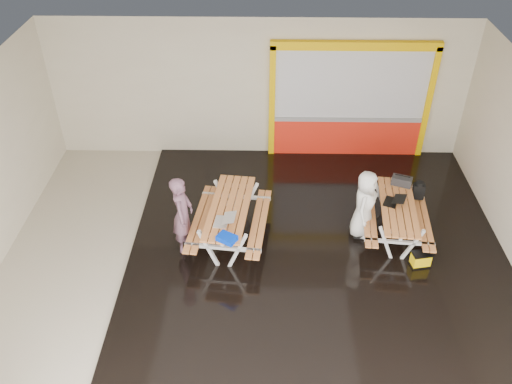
{
  "coord_description": "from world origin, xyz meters",
  "views": [
    {
      "loc": [
        0.16,
        -7.71,
        7.37
      ],
      "look_at": [
        0.0,
        0.9,
        1.0
      ],
      "focal_mm": 37.42,
      "sensor_mm": 36.0,
      "label": 1
    }
  ],
  "objects_px": {
    "person_left": "(183,214)",
    "laptop_right": "(394,201)",
    "blue_pouch": "(227,238)",
    "laptop_left": "(224,220)",
    "backpack": "(419,190)",
    "picnic_table_right": "(397,213)",
    "dark_case": "(365,232)",
    "fluke_bag": "(421,259)",
    "person_right": "(364,204)",
    "toolbox": "(402,181)",
    "picnic_table_left": "(230,215)"
  },
  "relations": [
    {
      "from": "person_left",
      "to": "laptop_right",
      "type": "distance_m",
      "value": 4.23
    },
    {
      "from": "person_right",
      "to": "laptop_right",
      "type": "distance_m",
      "value": 0.61
    },
    {
      "from": "person_right",
      "to": "dark_case",
      "type": "height_order",
      "value": "person_right"
    },
    {
      "from": "picnic_table_left",
      "to": "person_right",
      "type": "bearing_deg",
      "value": 3.78
    },
    {
      "from": "fluke_bag",
      "to": "laptop_left",
      "type": "bearing_deg",
      "value": 176.23
    },
    {
      "from": "laptop_left",
      "to": "fluke_bag",
      "type": "height_order",
      "value": "laptop_left"
    },
    {
      "from": "picnic_table_left",
      "to": "laptop_right",
      "type": "height_order",
      "value": "laptop_right"
    },
    {
      "from": "backpack",
      "to": "laptop_left",
      "type": "bearing_deg",
      "value": -162.03
    },
    {
      "from": "picnic_table_left",
      "to": "blue_pouch",
      "type": "height_order",
      "value": "blue_pouch"
    },
    {
      "from": "toolbox",
      "to": "blue_pouch",
      "type": "bearing_deg",
      "value": -151.75
    },
    {
      "from": "person_left",
      "to": "blue_pouch",
      "type": "bearing_deg",
      "value": -124.15
    },
    {
      "from": "blue_pouch",
      "to": "dark_case",
      "type": "xyz_separation_m",
      "value": [
        2.77,
        1.14,
        -0.78
      ]
    },
    {
      "from": "picnic_table_right",
      "to": "toolbox",
      "type": "bearing_deg",
      "value": 74.64
    },
    {
      "from": "person_right",
      "to": "fluke_bag",
      "type": "relative_size",
      "value": 3.72
    },
    {
      "from": "person_right",
      "to": "toolbox",
      "type": "height_order",
      "value": "person_right"
    },
    {
      "from": "person_left",
      "to": "picnic_table_left",
      "type": "bearing_deg",
      "value": -67.38
    },
    {
      "from": "person_left",
      "to": "blue_pouch",
      "type": "xyz_separation_m",
      "value": [
        0.9,
        -0.69,
        0.01
      ]
    },
    {
      "from": "toolbox",
      "to": "fluke_bag",
      "type": "bearing_deg",
      "value": -85.17
    },
    {
      "from": "toolbox",
      "to": "person_right",
      "type": "bearing_deg",
      "value": -140.07
    },
    {
      "from": "person_right",
      "to": "blue_pouch",
      "type": "bearing_deg",
      "value": 133.47
    },
    {
      "from": "blue_pouch",
      "to": "laptop_right",
      "type": "bearing_deg",
      "value": 21.19
    },
    {
      "from": "picnic_table_right",
      "to": "toolbox",
      "type": "height_order",
      "value": "toolbox"
    },
    {
      "from": "laptop_right",
      "to": "backpack",
      "type": "distance_m",
      "value": 0.84
    },
    {
      "from": "person_right",
      "to": "toolbox",
      "type": "distance_m",
      "value": 1.15
    },
    {
      "from": "laptop_left",
      "to": "dark_case",
      "type": "bearing_deg",
      "value": 12.5
    },
    {
      "from": "person_right",
      "to": "laptop_right",
      "type": "height_order",
      "value": "person_right"
    },
    {
      "from": "picnic_table_left",
      "to": "person_right",
      "type": "distance_m",
      "value": 2.71
    },
    {
      "from": "dark_case",
      "to": "backpack",
      "type": "bearing_deg",
      "value": 30.02
    },
    {
      "from": "laptop_left",
      "to": "dark_case",
      "type": "distance_m",
      "value": 3.03
    },
    {
      "from": "laptop_right",
      "to": "blue_pouch",
      "type": "relative_size",
      "value": 1.48
    },
    {
      "from": "person_left",
      "to": "dark_case",
      "type": "distance_m",
      "value": 3.78
    },
    {
      "from": "person_left",
      "to": "backpack",
      "type": "bearing_deg",
      "value": -73.73
    },
    {
      "from": "dark_case",
      "to": "fluke_bag",
      "type": "relative_size",
      "value": 1.09
    },
    {
      "from": "dark_case",
      "to": "fluke_bag",
      "type": "distance_m",
      "value": 1.29
    },
    {
      "from": "person_right",
      "to": "backpack",
      "type": "distance_m",
      "value": 1.39
    },
    {
      "from": "picnic_table_left",
      "to": "laptop_left",
      "type": "relative_size",
      "value": 5.16
    },
    {
      "from": "picnic_table_right",
      "to": "backpack",
      "type": "height_order",
      "value": "backpack"
    },
    {
      "from": "picnic_table_left",
      "to": "dark_case",
      "type": "relative_size",
      "value": 5.25
    },
    {
      "from": "laptop_left",
      "to": "picnic_table_right",
      "type": "bearing_deg",
      "value": 11.31
    },
    {
      "from": "dark_case",
      "to": "person_right",
      "type": "bearing_deg",
      "value": 153.48
    },
    {
      "from": "picnic_table_right",
      "to": "laptop_right",
      "type": "distance_m",
      "value": 0.26
    },
    {
      "from": "picnic_table_right",
      "to": "fluke_bag",
      "type": "xyz_separation_m",
      "value": [
        0.34,
        -0.94,
        -0.4
      ]
    },
    {
      "from": "blue_pouch",
      "to": "backpack",
      "type": "xyz_separation_m",
      "value": [
        3.93,
        1.81,
        -0.18
      ]
    },
    {
      "from": "person_left",
      "to": "laptop_left",
      "type": "relative_size",
      "value": 3.72
    },
    {
      "from": "person_left",
      "to": "laptop_right",
      "type": "bearing_deg",
      "value": -78.81
    },
    {
      "from": "laptop_right",
      "to": "backpack",
      "type": "relative_size",
      "value": 1.25
    },
    {
      "from": "laptop_right",
      "to": "dark_case",
      "type": "distance_m",
      "value": 0.89
    },
    {
      "from": "picnic_table_right",
      "to": "laptop_right",
      "type": "height_order",
      "value": "laptop_right"
    },
    {
      "from": "laptop_right",
      "to": "blue_pouch",
      "type": "bearing_deg",
      "value": -158.81
    },
    {
      "from": "laptop_left",
      "to": "person_left",
      "type": "bearing_deg",
      "value": 167.42
    }
  ]
}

